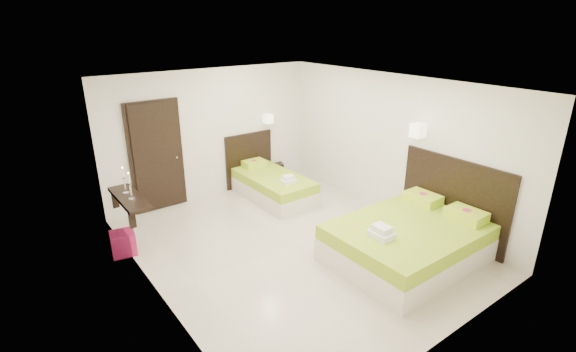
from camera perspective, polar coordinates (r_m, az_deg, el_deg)
floor at (r=6.95m, az=0.83°, el=-9.40°), size 5.50×5.50×0.00m
bed_single at (r=8.64m, az=-2.35°, el=-1.07°), size 1.14×1.90×1.57m
bed_double at (r=6.72m, az=16.44°, el=-8.20°), size 2.27×1.93×1.87m
nightstand at (r=9.71m, az=-2.02°, el=0.79°), size 0.52×0.49×0.37m
ottoman at (r=7.13m, az=-21.59°, el=-8.51°), size 0.42×0.42×0.36m
door at (r=8.23m, az=-17.51°, el=2.49°), size 1.02×0.15×2.14m
console_shelf at (r=7.08m, az=-20.95°, el=-2.90°), size 0.35×1.20×0.78m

